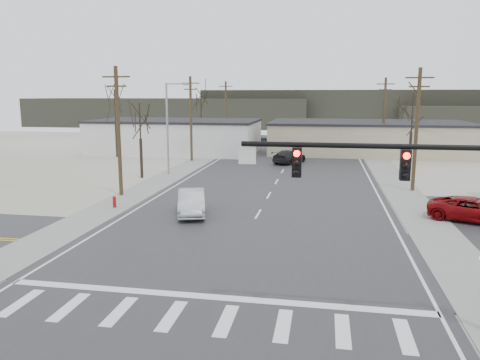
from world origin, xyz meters
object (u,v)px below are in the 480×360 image
(car_far_b, at_px, (262,141))
(car_parked_red, at_px, (473,210))
(traffic_signal_mast, at_px, (439,194))
(fire_hydrant, at_px, (114,202))
(car_far_a, at_px, (289,156))
(sedan_crossing, at_px, (191,202))

(car_far_b, relative_size, car_parked_red, 0.66)
(car_far_b, height_order, car_parked_red, car_parked_red)
(traffic_signal_mast, bearing_deg, car_parked_red, 69.29)
(traffic_signal_mast, relative_size, car_far_b, 2.53)
(fire_hydrant, bearing_deg, car_parked_red, 1.54)
(traffic_signal_mast, height_order, car_far_a, traffic_signal_mast)
(car_far_b, bearing_deg, car_far_a, -69.89)
(traffic_signal_mast, xyz_separation_m, sedan_crossing, (-12.25, 13.41, -3.82))
(fire_hydrant, height_order, car_far_b, car_far_b)
(traffic_signal_mast, xyz_separation_m, car_far_b, (-13.41, 57.68, -4.03))
(car_far_a, xyz_separation_m, car_parked_red, (13.28, -23.45, -0.03))
(fire_hydrant, height_order, car_parked_red, car_parked_red)
(fire_hydrant, bearing_deg, car_far_a, 66.61)
(car_parked_red, bearing_deg, car_far_a, 51.55)
(car_far_a, bearing_deg, sedan_crossing, 103.10)
(car_far_b, bearing_deg, fire_hydrant, -92.52)
(traffic_signal_mast, distance_m, fire_hydrant, 23.39)
(sedan_crossing, distance_m, car_parked_red, 17.91)
(fire_hydrant, distance_m, car_far_a, 26.24)
(car_far_b, distance_m, car_parked_red, 46.87)
(traffic_signal_mast, bearing_deg, sedan_crossing, 132.40)
(car_far_a, distance_m, car_parked_red, 26.95)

